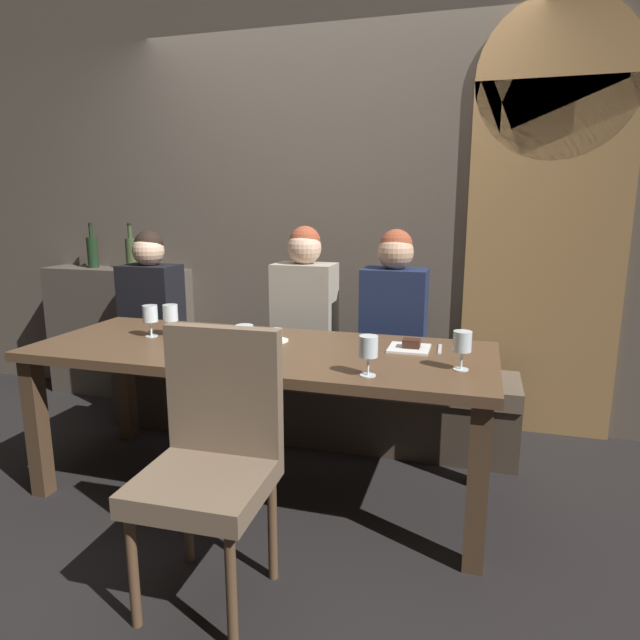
{
  "coord_description": "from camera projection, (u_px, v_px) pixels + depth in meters",
  "views": [
    {
      "loc": [
        0.99,
        -2.36,
        1.42
      ],
      "look_at": [
        0.23,
        0.23,
        0.84
      ],
      "focal_mm": 30.82,
      "sensor_mm": 36.0,
      "label": 1
    }
  ],
  "objects": [
    {
      "name": "ground",
      "position": [
        263.0,
        488.0,
        2.78
      ],
      "size": [
        9.0,
        9.0,
        0.0
      ],
      "primitive_type": "plane",
      "color": "black"
    },
    {
      "name": "back_wall_tiled",
      "position": [
        328.0,
        190.0,
        3.61
      ],
      "size": [
        6.0,
        0.12,
        3.0
      ],
      "primitive_type": "cube",
      "color": "brown",
      "rests_on": "ground"
    },
    {
      "name": "arched_door",
      "position": [
        547.0,
        212.0,
        3.21
      ],
      "size": [
        0.9,
        0.05,
        2.55
      ],
      "color": "olive",
      "rests_on": "ground"
    },
    {
      "name": "back_counter",
      "position": [
        121.0,
        332.0,
        4.08
      ],
      "size": [
        1.1,
        0.28,
        0.95
      ],
      "primitive_type": "cube",
      "color": "#494138",
      "rests_on": "ground"
    },
    {
      "name": "dining_table",
      "position": [
        260.0,
        365.0,
        2.65
      ],
      "size": [
        2.2,
        0.84,
        0.74
      ],
      "color": "#493422",
      "rests_on": "ground"
    },
    {
      "name": "banquette_bench",
      "position": [
        305.0,
        399.0,
        3.39
      ],
      "size": [
        2.5,
        0.44,
        0.45
      ],
      "color": "#40352A",
      "rests_on": "ground"
    },
    {
      "name": "chair_near_side",
      "position": [
        213.0,
        448.0,
        1.96
      ],
      "size": [
        0.45,
        0.45,
        0.98
      ],
      "color": "brown",
      "rests_on": "ground"
    },
    {
      "name": "diner_redhead",
      "position": [
        151.0,
        296.0,
        3.54
      ],
      "size": [
        0.36,
        0.24,
        0.8
      ],
      "color": "black",
      "rests_on": "banquette_bench"
    },
    {
      "name": "diner_bearded",
      "position": [
        304.0,
        301.0,
        3.27
      ],
      "size": [
        0.36,
        0.24,
        0.84
      ],
      "color": "#9E9384",
      "rests_on": "banquette_bench"
    },
    {
      "name": "diner_far_end",
      "position": [
        394.0,
        307.0,
        3.11
      ],
      "size": [
        0.36,
        0.24,
        0.83
      ],
      "color": "#192342",
      "rests_on": "banquette_bench"
    },
    {
      "name": "wine_bottle_dark_red",
      "position": [
        92.0,
        251.0,
        4.01
      ],
      "size": [
        0.08,
        0.08,
        0.33
      ],
      "color": "black",
      "rests_on": "back_counter"
    },
    {
      "name": "wine_bottle_pale_label",
      "position": [
        131.0,
        253.0,
        3.89
      ],
      "size": [
        0.08,
        0.08,
        0.33
      ],
      "color": "#384728",
      "rests_on": "back_counter"
    },
    {
      "name": "wine_glass_center_back",
      "position": [
        368.0,
        349.0,
        2.17
      ],
      "size": [
        0.08,
        0.08,
        0.16
      ],
      "color": "silver",
      "rests_on": "dining_table"
    },
    {
      "name": "wine_glass_far_left",
      "position": [
        170.0,
        314.0,
        2.83
      ],
      "size": [
        0.08,
        0.08,
        0.16
      ],
      "color": "silver",
      "rests_on": "dining_table"
    },
    {
      "name": "wine_glass_center_front",
      "position": [
        150.0,
        315.0,
        2.81
      ],
      "size": [
        0.08,
        0.08,
        0.16
      ],
      "color": "silver",
      "rests_on": "dining_table"
    },
    {
      "name": "wine_glass_end_right",
      "position": [
        462.0,
        342.0,
        2.25
      ],
      "size": [
        0.08,
        0.08,
        0.16
      ],
      "color": "silver",
      "rests_on": "dining_table"
    },
    {
      "name": "wine_glass_near_left",
      "position": [
        245.0,
        337.0,
        2.36
      ],
      "size": [
        0.08,
        0.08,
        0.16
      ],
      "color": "silver",
      "rests_on": "dining_table"
    },
    {
      "name": "espresso_cup",
      "position": [
        276.0,
        336.0,
        2.73
      ],
      "size": [
        0.12,
        0.12,
        0.06
      ],
      "color": "white",
      "rests_on": "dining_table"
    },
    {
      "name": "dessert_plate",
      "position": [
        410.0,
        346.0,
        2.58
      ],
      "size": [
        0.19,
        0.19,
        0.05
      ],
      "color": "white",
      "rests_on": "dining_table"
    },
    {
      "name": "fork_on_table",
      "position": [
        440.0,
        349.0,
        2.58
      ],
      "size": [
        0.02,
        0.17,
        0.01
      ],
      "primitive_type": "cube",
      "rotation": [
        0.0,
        0.0,
        0.05
      ],
      "color": "silver",
      "rests_on": "dining_table"
    }
  ]
}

